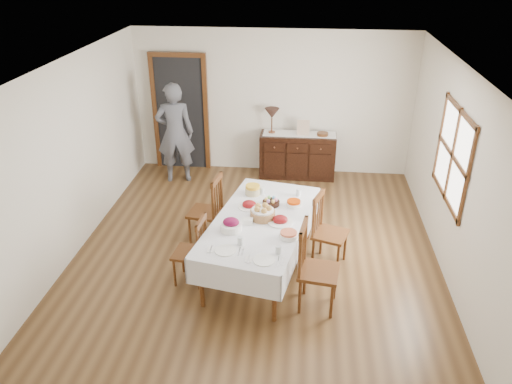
# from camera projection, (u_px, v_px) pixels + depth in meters

# --- Properties ---
(ground) EXTENTS (6.00, 6.00, 0.00)m
(ground) POSITION_uv_depth(u_px,v_px,m) (255.00, 256.00, 6.93)
(ground) COLOR brown
(room_shell) EXTENTS (5.02, 6.02, 2.65)m
(room_shell) POSITION_uv_depth(u_px,v_px,m) (248.00, 134.00, 6.57)
(room_shell) COLOR silver
(room_shell) RESTS_ON ground
(dining_table) EXTENTS (1.53, 2.38, 0.76)m
(dining_table) POSITION_uv_depth(u_px,v_px,m) (261.00, 225.00, 6.37)
(dining_table) COLOR white
(dining_table) RESTS_ON ground
(chair_left_near) EXTENTS (0.42, 0.42, 0.93)m
(chair_left_near) POSITION_uv_depth(u_px,v_px,m) (193.00, 250.00, 6.22)
(chair_left_near) COLOR #512C13
(chair_left_near) RESTS_ON ground
(chair_left_far) EXTENTS (0.49, 0.49, 1.04)m
(chair_left_far) POSITION_uv_depth(u_px,v_px,m) (208.00, 209.00, 7.05)
(chair_left_far) COLOR #512C13
(chair_left_far) RESTS_ON ground
(chair_right_near) EXTENTS (0.51, 0.51, 1.09)m
(chair_right_near) POSITION_uv_depth(u_px,v_px,m) (314.00, 266.00, 5.76)
(chair_right_near) COLOR #512C13
(chair_right_near) RESTS_ON ground
(chair_right_far) EXTENTS (0.54, 0.54, 1.01)m
(chair_right_far) POSITION_uv_depth(u_px,v_px,m) (327.00, 230.00, 6.57)
(chair_right_far) COLOR #512C13
(chair_right_far) RESTS_ON ground
(sideboard) EXTENTS (1.36, 0.50, 0.82)m
(sideboard) POSITION_uv_depth(u_px,v_px,m) (297.00, 155.00, 9.11)
(sideboard) COLOR black
(sideboard) RESTS_ON ground
(person) EXTENTS (0.67, 0.50, 1.92)m
(person) POSITION_uv_depth(u_px,v_px,m) (175.00, 130.00, 8.72)
(person) COLOR #52545D
(person) RESTS_ON ground
(bread_basket) EXTENTS (0.32, 0.32, 0.19)m
(bread_basket) POSITION_uv_depth(u_px,v_px,m) (263.00, 213.00, 6.32)
(bread_basket) COLOR #976A3E
(bread_basket) RESTS_ON dining_table
(egg_basket) EXTENTS (0.23, 0.23, 0.11)m
(egg_basket) POSITION_uv_depth(u_px,v_px,m) (271.00, 202.00, 6.65)
(egg_basket) COLOR black
(egg_basket) RESTS_ON dining_table
(ham_platter_a) EXTENTS (0.30, 0.30, 0.11)m
(ham_platter_a) POSITION_uv_depth(u_px,v_px,m) (249.00, 205.00, 6.60)
(ham_platter_a) COLOR white
(ham_platter_a) RESTS_ON dining_table
(ham_platter_b) EXTENTS (0.33, 0.33, 0.11)m
(ham_platter_b) POSITION_uv_depth(u_px,v_px,m) (280.00, 220.00, 6.24)
(ham_platter_b) COLOR white
(ham_platter_b) RESTS_ON dining_table
(beet_bowl) EXTENTS (0.27, 0.27, 0.17)m
(beet_bowl) POSITION_uv_depth(u_px,v_px,m) (231.00, 225.00, 6.06)
(beet_bowl) COLOR white
(beet_bowl) RESTS_ON dining_table
(carrot_bowl) EXTENTS (0.20, 0.20, 0.08)m
(carrot_bowl) POSITION_uv_depth(u_px,v_px,m) (294.00, 203.00, 6.62)
(carrot_bowl) COLOR white
(carrot_bowl) RESTS_ON dining_table
(pineapple_bowl) EXTENTS (0.21, 0.21, 0.14)m
(pineapple_bowl) POSITION_uv_depth(u_px,v_px,m) (253.00, 190.00, 6.92)
(pineapple_bowl) COLOR tan
(pineapple_bowl) RESTS_ON dining_table
(casserole_dish) EXTENTS (0.22, 0.22, 0.08)m
(casserole_dish) POSITION_uv_depth(u_px,v_px,m) (289.00, 235.00, 5.92)
(casserole_dish) COLOR white
(casserole_dish) RESTS_ON dining_table
(butter_dish) EXTENTS (0.15, 0.12, 0.07)m
(butter_dish) POSITION_uv_depth(u_px,v_px,m) (247.00, 221.00, 6.21)
(butter_dish) COLOR white
(butter_dish) RESTS_ON dining_table
(setting_left) EXTENTS (0.44, 0.31, 0.10)m
(setting_left) POSITION_uv_depth(u_px,v_px,m) (230.00, 247.00, 5.71)
(setting_left) COLOR white
(setting_left) RESTS_ON dining_table
(setting_right) EXTENTS (0.44, 0.31, 0.10)m
(setting_right) POSITION_uv_depth(u_px,v_px,m) (268.00, 256.00, 5.54)
(setting_right) COLOR white
(setting_right) RESTS_ON dining_table
(glass_far_a) EXTENTS (0.07, 0.07, 0.10)m
(glass_far_a) POSITION_uv_depth(u_px,v_px,m) (262.00, 191.00, 6.93)
(glass_far_a) COLOR silver
(glass_far_a) RESTS_ON dining_table
(glass_far_b) EXTENTS (0.06, 0.06, 0.10)m
(glass_far_b) POSITION_uv_depth(u_px,v_px,m) (299.00, 193.00, 6.88)
(glass_far_b) COLOR silver
(glass_far_b) RESTS_ON dining_table
(runner) EXTENTS (1.30, 0.35, 0.01)m
(runner) POSITION_uv_depth(u_px,v_px,m) (300.00, 134.00, 8.95)
(runner) COLOR white
(runner) RESTS_ON sideboard
(table_lamp) EXTENTS (0.26, 0.26, 0.46)m
(table_lamp) POSITION_uv_depth(u_px,v_px,m) (272.00, 114.00, 8.84)
(table_lamp) COLOR brown
(table_lamp) RESTS_ON sideboard
(picture_frame) EXTENTS (0.22, 0.08, 0.28)m
(picture_frame) POSITION_uv_depth(u_px,v_px,m) (303.00, 128.00, 8.83)
(picture_frame) COLOR tan
(picture_frame) RESTS_ON sideboard
(deco_bowl) EXTENTS (0.20, 0.20, 0.06)m
(deco_bowl) POSITION_uv_depth(u_px,v_px,m) (323.00, 134.00, 8.85)
(deco_bowl) COLOR #512C13
(deco_bowl) RESTS_ON sideboard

